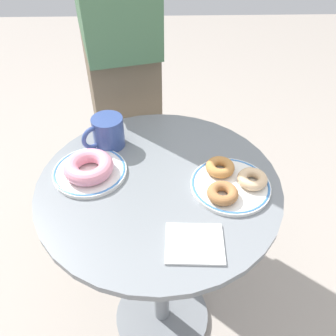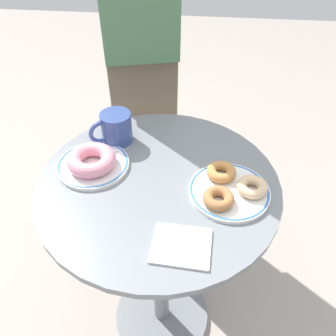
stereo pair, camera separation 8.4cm
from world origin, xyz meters
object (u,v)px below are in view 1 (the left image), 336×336
at_px(donut_old_fashioned, 220,167).
at_px(donut_cinnamon, 223,193).
at_px(person_figure, 118,55).
at_px(cafe_table, 160,245).
at_px(paper_napkin, 194,243).
at_px(plate_right, 230,185).
at_px(donut_glazed, 252,179).
at_px(donut_pink_frosted, 89,167).
at_px(plate_left, 90,171).
at_px(coffee_mug, 107,132).

height_order(donut_old_fashioned, donut_cinnamon, same).
bearing_deg(person_figure, cafe_table, -75.76).
distance_m(cafe_table, paper_napkin, 0.34).
bearing_deg(donut_cinnamon, donut_old_fashioned, 85.77).
bearing_deg(cafe_table, paper_napkin, -68.84).
relative_size(plate_right, donut_glazed, 2.67).
relative_size(paper_napkin, person_figure, 0.07).
relative_size(donut_pink_frosted, donut_glazed, 1.70).
bearing_deg(plate_right, person_figure, 119.05).
bearing_deg(donut_glazed, person_figure, 123.00).
bearing_deg(donut_cinnamon, plate_left, 162.40).
bearing_deg(paper_napkin, donut_pink_frosted, 138.90).
relative_size(donut_glazed, coffee_mug, 0.67).
bearing_deg(donut_cinnamon, plate_right, 57.71).
xyz_separation_m(donut_pink_frosted, donut_old_fashioned, (0.33, -0.00, -0.01)).
height_order(paper_napkin, coffee_mug, coffee_mug).
bearing_deg(donut_pink_frosted, donut_glazed, -6.71).
height_order(cafe_table, donut_glazed, donut_glazed).
bearing_deg(donut_cinnamon, donut_glazed, 30.02).
bearing_deg(cafe_table, donut_glazed, -5.39).
distance_m(donut_pink_frosted, person_figure, 0.52).
bearing_deg(plate_left, donut_glazed, -8.06).
bearing_deg(donut_cinnamon, coffee_mug, 142.80).
bearing_deg(plate_left, plate_right, -9.56).
height_order(donut_glazed, coffee_mug, coffee_mug).
bearing_deg(coffee_mug, plate_right, -29.00).
height_order(donut_pink_frosted, coffee_mug, coffee_mug).
distance_m(cafe_table, donut_old_fashioned, 0.33).
relative_size(donut_glazed, paper_napkin, 0.60).
distance_m(plate_left, coffee_mug, 0.13).
height_order(donut_pink_frosted, donut_cinnamon, donut_pink_frosted).
height_order(cafe_table, donut_pink_frosted, donut_pink_frosted).
bearing_deg(donut_cinnamon, paper_napkin, -121.22).
relative_size(plate_left, coffee_mug, 1.71).
xyz_separation_m(plate_left, donut_pink_frosted, (0.00, -0.01, 0.02)).
bearing_deg(donut_pink_frosted, plate_left, 99.96).
bearing_deg(paper_napkin, donut_cinnamon, 58.78).
relative_size(cafe_table, plate_left, 3.98).
relative_size(cafe_table, donut_cinnamon, 10.22).
distance_m(donut_old_fashioned, donut_cinnamon, 0.09).
bearing_deg(donut_glazed, coffee_mug, 154.79).
distance_m(cafe_table, plate_right, 0.32).
xyz_separation_m(plate_left, paper_napkin, (0.25, -0.22, -0.00)).
relative_size(cafe_table, plate_right, 3.82).
height_order(coffee_mug, person_figure, person_figure).
relative_size(donut_cinnamon, person_figure, 0.04).
xyz_separation_m(paper_napkin, person_figure, (-0.21, 0.72, 0.09)).
bearing_deg(cafe_table, donut_cinnamon, -24.37).
distance_m(plate_left, donut_old_fashioned, 0.33).
xyz_separation_m(donut_pink_frosted, coffee_mug, (0.03, 0.12, 0.01)).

